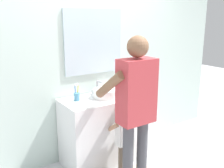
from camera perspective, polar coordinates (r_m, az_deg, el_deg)
The scene contains 8 objects.
back_wall at distance 3.39m, azimuth -4.42°, elevation 6.46°, with size 4.40×0.10×2.70m.
vanity_cabinet at distance 3.38m, azimuth -1.43°, elevation -9.87°, with size 1.10×0.54×0.86m, color white.
sink_basin at distance 3.19m, azimuth -1.29°, elevation -2.00°, with size 0.32×0.32×0.11m.
faucet at distance 3.35m, azimuth -3.10°, elevation -0.80°, with size 0.18×0.14×0.18m.
toothbrush_cup at distance 3.10m, azimuth -7.76°, elevation -2.70°, with size 0.07×0.07×0.21m.
soap_bottle at distance 3.38m, azimuth 3.85°, elevation -0.93°, with size 0.06×0.06×0.17m.
child_toddler at distance 3.04m, azimuth 2.67°, elevation -11.08°, with size 0.26×0.26×0.85m.
adult_parent at distance 2.67m, azimuth 5.18°, elevation -3.68°, with size 0.51×0.54×1.66m.
Camera 1 is at (-1.63, -2.31, 1.82)m, focal length 41.46 mm.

